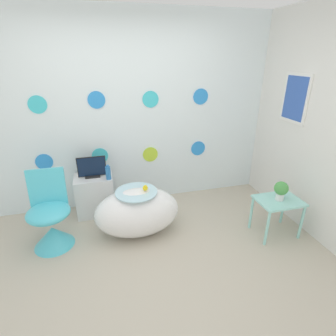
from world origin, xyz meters
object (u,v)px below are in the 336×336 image
object	(u,v)px
vase	(108,173)
potted_plant_left	(281,190)
bathtub	(137,212)
tv	(92,168)
chair	(51,224)

from	to	relation	value
vase	potted_plant_left	size ratio (longest dim) A/B	0.85
bathtub	tv	bearing A→B (deg)	128.61
tv	vase	bearing A→B (deg)	-33.54
tv	vase	distance (m)	0.24
tv	vase	size ratio (longest dim) A/B	1.86
bathtub	chair	distance (m)	0.98
chair	potted_plant_left	bearing A→B (deg)	-10.17
chair	vase	world-z (taller)	chair
potted_plant_left	vase	bearing A→B (deg)	154.38
chair	tv	size ratio (longest dim) A/B	2.41
potted_plant_left	tv	bearing A→B (deg)	153.57
chair	potted_plant_left	world-z (taller)	chair
tv	bathtub	bearing A→B (deg)	-51.39
bathtub	tv	xyz separation A→B (m)	(-0.49, 0.62, 0.38)
tv	vase	world-z (taller)	tv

